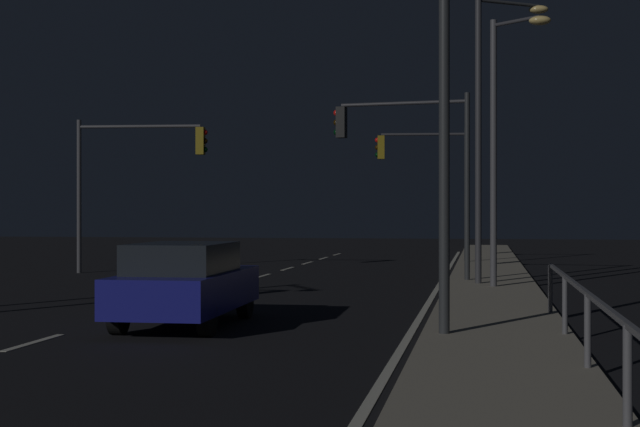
% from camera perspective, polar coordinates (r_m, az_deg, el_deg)
% --- Properties ---
extents(ground_plane, '(112.00, 112.00, 0.00)m').
position_cam_1_polar(ground_plane, '(20.00, -11.37, -6.07)').
color(ground_plane, black).
rests_on(ground_plane, ground).
extents(sidewalk_right, '(2.49, 77.00, 0.14)m').
position_cam_1_polar(sidewalk_right, '(18.63, 10.78, -6.31)').
color(sidewalk_right, '#9E937F').
rests_on(sidewalk_right, ground).
extents(lane_markings_center, '(0.14, 50.00, 0.01)m').
position_cam_1_polar(lane_markings_center, '(23.28, -8.21, -5.19)').
color(lane_markings_center, silver).
rests_on(lane_markings_center, ground).
extents(lane_edge_line, '(0.14, 53.00, 0.01)m').
position_cam_1_polar(lane_edge_line, '(23.64, 6.99, -5.11)').
color(lane_edge_line, silver).
rests_on(lane_edge_line, ground).
extents(car, '(1.93, 4.44, 1.57)m').
position_cam_1_polar(car, '(17.49, -8.34, -4.26)').
color(car, navy).
rests_on(car, ground).
extents(traffic_light_overhead_east, '(3.77, 0.59, 5.43)m').
position_cam_1_polar(traffic_light_overhead_east, '(37.71, 6.63, 2.83)').
color(traffic_light_overhead_east, '#2D3033').
rests_on(traffic_light_overhead_east, sidewalk_right).
extents(traffic_light_mid_right, '(4.17, 0.73, 5.55)m').
position_cam_1_polar(traffic_light_mid_right, '(27.93, 5.50, 4.01)').
color(traffic_light_mid_right, '#2D3033').
rests_on(traffic_light_mid_right, sidewalk_right).
extents(traffic_light_far_left, '(4.67, 0.64, 5.40)m').
position_cam_1_polar(traffic_light_far_left, '(32.91, -11.39, 3.04)').
color(traffic_light_far_left, '#4C4C51').
rests_on(traffic_light_far_left, ground).
extents(street_lamp_far_end, '(1.53, 1.22, 7.20)m').
position_cam_1_polar(street_lamp_far_end, '(25.19, 11.21, 5.36)').
color(street_lamp_far_end, '#4C4C51').
rests_on(street_lamp_far_end, sidewalk_right).
extents(street_lamp_across_street, '(2.09, 1.35, 8.13)m').
position_cam_1_polar(street_lamp_across_street, '(26.61, 10.44, 6.25)').
color(street_lamp_across_street, '#38383D').
rests_on(street_lamp_across_street, sidewalk_right).
extents(street_lamp_median, '(1.56, 0.60, 7.44)m').
position_cam_1_polar(street_lamp_median, '(15.59, 6.92, 9.01)').
color(street_lamp_median, '#2D3033').
rests_on(street_lamp_median, sidewalk_right).
extents(barrier_fence, '(0.09, 19.97, 0.98)m').
position_cam_1_polar(barrier_fence, '(9.14, 18.53, -7.84)').
color(barrier_fence, '#59595E').
rests_on(barrier_fence, sidewalk_right).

